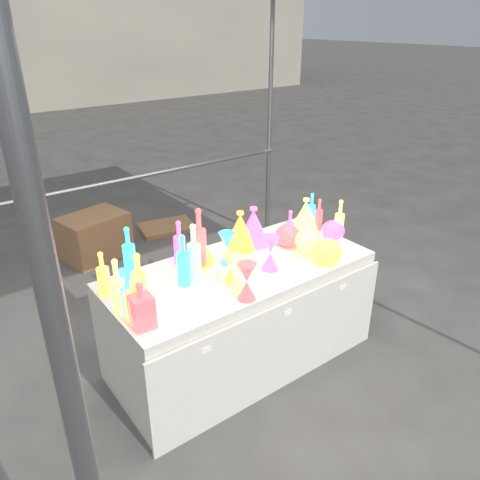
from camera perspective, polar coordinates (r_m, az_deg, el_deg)
ground at (r=3.54m, az=0.00°, el=-14.01°), size 80.00×80.00×0.00m
display_table at (r=3.31m, az=0.10°, el=-9.09°), size 1.84×0.83×0.75m
cardboard_box_closed at (r=5.02m, az=-17.27°, el=0.46°), size 0.70×0.57×0.45m
cardboard_box_flat at (r=5.56m, az=-8.90°, el=1.56°), size 0.69×0.55×0.05m
bottle_0 at (r=2.87m, az=-16.37°, el=-3.96°), size 0.09×0.09×0.29m
bottle_1 at (r=3.02m, az=-13.39°, el=-1.41°), size 0.08×0.08×0.34m
bottle_2 at (r=3.05m, az=-4.99°, el=0.24°), size 0.11×0.11×0.42m
bottle_3 at (r=3.13m, az=-7.40°, el=-0.26°), size 0.10×0.10×0.31m
bottle_4 at (r=2.68m, az=-14.72°, el=-5.39°), size 0.08×0.08×0.33m
bottle_5 at (r=2.90m, az=-5.65°, el=-1.53°), size 0.11×0.11×0.39m
bottle_6 at (r=2.70m, az=-12.20°, el=-4.75°), size 0.09×0.09×0.33m
bottle_7 at (r=2.86m, az=-6.95°, el=-2.46°), size 0.10×0.10×0.34m
decanter_0 at (r=2.60m, az=-12.63°, el=-7.13°), size 0.11×0.11×0.26m
decanter_1 at (r=2.53m, az=-11.93°, el=-7.70°), size 0.12×0.12×0.28m
decanter_2 at (r=2.71m, az=-13.96°, el=-5.75°), size 0.13×0.13×0.26m
hourglass_0 at (r=2.73m, az=0.81°, el=-5.09°), size 0.15×0.15×0.23m
hourglass_1 at (r=3.05m, az=3.73°, el=-1.60°), size 0.15×0.15×0.24m
hourglass_2 at (r=2.82m, az=-0.18°, el=-4.10°), size 0.12×0.12×0.22m
hourglass_3 at (r=2.89m, az=-2.66°, el=-3.23°), size 0.15×0.15×0.23m
hourglass_4 at (r=2.90m, az=-1.19°, el=-3.36°), size 0.11×0.11×0.21m
hourglass_5 at (r=3.12m, az=-1.59°, el=-0.97°), size 0.13×0.13×0.22m
globe_0 at (r=3.19m, az=10.59°, el=-1.54°), size 0.22×0.22×0.16m
globe_1 at (r=3.32m, az=8.42°, el=-0.23°), size 0.20×0.20×0.16m
globe_2 at (r=3.40m, az=5.84°, el=0.45°), size 0.22×0.22×0.14m
globe_3 at (r=3.53m, az=11.26°, el=1.01°), size 0.20×0.20×0.14m
lampshade_0 at (r=3.13m, az=-5.22°, el=-0.52°), size 0.29×0.29×0.27m
lampshade_1 at (r=3.32m, az=0.03°, el=1.24°), size 0.26×0.26×0.28m
lampshade_2 at (r=3.38m, az=1.64°, el=1.74°), size 0.29×0.29×0.29m
lampshade_3 at (r=3.66m, az=7.99°, el=3.17°), size 0.27×0.27×0.25m
bottle_8 at (r=3.72m, az=8.70°, el=3.67°), size 0.08×0.08×0.28m
bottle_9 at (r=3.67m, az=9.59°, el=3.11°), size 0.07×0.07×0.25m
bottle_10 at (r=3.39m, az=6.09°, el=1.51°), size 0.07×0.07×0.27m
bottle_11 at (r=3.53m, az=12.03°, el=2.47°), size 0.08×0.08×0.31m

